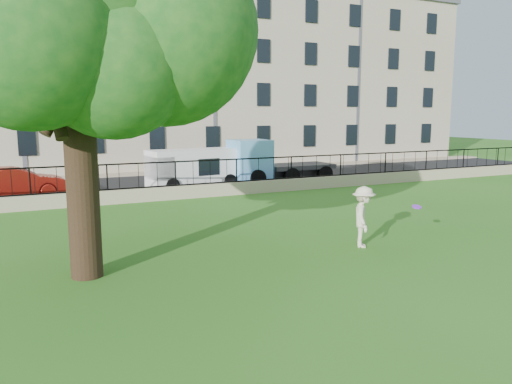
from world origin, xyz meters
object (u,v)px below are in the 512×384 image
frisbee (417,207)px  blue_truck (280,161)px  man (363,217)px  white_van (194,168)px  red_sedan (17,183)px  tree (66,3)px

frisbee → blue_truck: size_ratio=0.05×
man → white_van: 13.45m
white_van → man: bearing=-94.5°
red_sedan → white_van: bearing=-96.6°
frisbee → white_van: (-2.02, 14.03, -0.17)m
tree → red_sedan: bearing=95.6°
white_van → blue_truck: bearing=-8.1°
blue_truck → red_sedan: bearing=177.3°
tree → white_van: size_ratio=1.99×
man → red_sedan: size_ratio=0.41×
man → frisbee: 1.58m
man → blue_truck: size_ratio=0.31×
red_sedan → white_van: size_ratio=0.90×
man → white_van: bearing=36.8°
frisbee → red_sedan: (-10.43, 14.34, -0.46)m
tree → white_van: tree is taller
tree → man: bearing=-5.5°
white_van → blue_truck: size_ratio=0.82×
red_sedan → white_van: white_van is taller
frisbee → blue_truck: bearing=77.7°
red_sedan → blue_truck: bearing=-96.3°
blue_truck → frisbee: bearing=-103.2°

